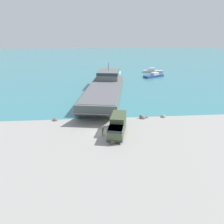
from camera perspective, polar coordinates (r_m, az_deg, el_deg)
name	(u,v)px	position (r m, az deg, el deg)	size (l,w,h in m)	color
ground_plane	(103,132)	(39.33, -2.37, -5.19)	(240.00, 240.00, 0.00)	gray
water_surface	(96,61)	(132.90, -4.24, 13.26)	(240.00, 180.00, 0.01)	teal
landing_craft	(105,88)	(61.97, -1.74, 6.40)	(14.23, 36.91, 7.54)	#56605B
military_truck	(117,125)	(38.01, 1.44, -3.49)	(4.19, 7.94, 3.14)	#475638
soldier_on_ramp	(102,130)	(37.65, -2.50, -4.73)	(0.39, 0.50, 1.74)	#566042
moored_boat_a	(153,71)	(96.10, 10.65, 10.48)	(8.53, 3.49, 1.95)	#B7BABF
moored_boat_b	(112,72)	(93.58, 0.00, 10.44)	(7.34, 4.99, 1.36)	white
moored_boat_c	(154,75)	(86.93, 10.87, 9.35)	(8.64, 6.36, 1.69)	navy
mooring_bollard	(140,116)	(45.41, 7.35, -1.16)	(0.27, 0.27, 0.70)	#333338
cargo_crate	(112,141)	(35.38, 0.00, -7.67)	(0.71, 0.85, 0.71)	#4C4738
shoreline_rock_a	(143,118)	(45.60, 8.02, -1.62)	(1.24, 1.24, 1.24)	#66605B
shoreline_rock_b	(55,120)	(45.54, -14.56, -2.14)	(1.09, 1.09, 1.09)	#66605B
shoreline_rock_c	(147,118)	(46.02, 9.12, -1.46)	(0.68, 0.68, 0.68)	gray
shoreline_rock_d	(163,117)	(47.00, 13.24, -1.29)	(1.08, 1.08, 1.08)	gray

